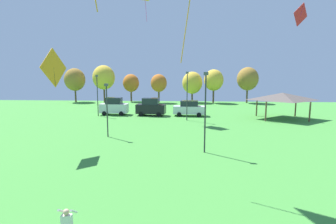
# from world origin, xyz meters

# --- Properties ---
(kite_flying_5) EXTENTS (2.55, 1.82, 3.02)m
(kite_flying_5) POSITION_xyz_m (14.62, 38.74, 14.00)
(kite_flying_5) COLOR red
(kite_flying_6) EXTENTS (0.64, 3.00, 3.05)m
(kite_flying_6) POSITION_xyz_m (-10.94, 21.07, 6.64)
(kite_flying_6) COLOR orange
(parked_car_leftmost) EXTENTS (4.16, 1.98, 2.62)m
(parked_car_leftmost) POSITION_xyz_m (-11.42, 39.80, 1.27)
(parked_car_leftmost) COLOR silver
(parked_car_leftmost) RESTS_ON ground
(parked_car_second_from_left) EXTENTS (4.43, 2.26, 2.63)m
(parked_car_second_from_left) POSITION_xyz_m (-5.76, 39.34, 1.28)
(parked_car_second_from_left) COLOR black
(parked_car_second_from_left) RESTS_ON ground
(parked_car_third_from_left) EXTENTS (4.67, 2.07, 2.26)m
(parked_car_third_from_left) POSITION_xyz_m (-0.10, 39.43, 1.12)
(parked_car_third_from_left) COLOR silver
(parked_car_third_from_left) RESTS_ON ground
(park_pavilion) EXTENTS (7.19, 5.69, 3.60)m
(park_pavilion) POSITION_xyz_m (12.58, 37.78, 3.08)
(park_pavilion) COLOR brown
(park_pavilion) RESTS_ON ground
(light_post_0) EXTENTS (0.36, 0.20, 6.31)m
(light_post_0) POSITION_xyz_m (0.80, 21.34, 3.55)
(light_post_0) COLOR #2D2D33
(light_post_0) RESTS_ON ground
(light_post_1) EXTENTS (0.36, 0.20, 5.24)m
(light_post_1) POSITION_xyz_m (-8.33, 25.94, 3.01)
(light_post_1) COLOR #2D2D33
(light_post_1) RESTS_ON ground
(light_post_2) EXTENTS (0.36, 0.20, 6.43)m
(light_post_2) POSITION_xyz_m (-0.47, 35.61, 3.62)
(light_post_2) COLOR #2D2D33
(light_post_2) RESTS_ON ground
(light_post_3) EXTENTS (0.36, 0.20, 5.99)m
(light_post_3) POSITION_xyz_m (-13.44, 38.41, 3.39)
(light_post_3) COLOR #2D2D33
(light_post_3) RESTS_ON ground
(treeline_tree_0) EXTENTS (4.44, 4.44, 7.33)m
(treeline_tree_0) POSITION_xyz_m (-24.65, 57.05, 4.87)
(treeline_tree_0) COLOR brown
(treeline_tree_0) RESTS_ON ground
(treeline_tree_1) EXTENTS (4.67, 4.67, 7.93)m
(treeline_tree_1) POSITION_xyz_m (-17.92, 56.09, 5.35)
(treeline_tree_1) COLOR brown
(treeline_tree_1) RESTS_ON ground
(treeline_tree_2) EXTENTS (3.57, 3.57, 6.08)m
(treeline_tree_2) POSITION_xyz_m (-12.67, 58.82, 4.09)
(treeline_tree_2) COLOR brown
(treeline_tree_2) RESTS_ON ground
(treeline_tree_3) EXTENTS (3.42, 3.42, 6.08)m
(treeline_tree_3) POSITION_xyz_m (-6.25, 56.59, 4.18)
(treeline_tree_3) COLOR brown
(treeline_tree_3) RESTS_ON ground
(treeline_tree_4) EXTENTS (4.29, 4.29, 6.59)m
(treeline_tree_4) POSITION_xyz_m (0.84, 57.64, 4.22)
(treeline_tree_4) COLOR brown
(treeline_tree_4) RESTS_ON ground
(treeline_tree_5) EXTENTS (4.08, 4.08, 7.06)m
(treeline_tree_5) POSITION_xyz_m (5.34, 57.18, 4.80)
(treeline_tree_5) COLOR brown
(treeline_tree_5) RESTS_ON ground
(treeline_tree_6) EXTENTS (4.44, 4.44, 7.53)m
(treeline_tree_6) POSITION_xyz_m (12.46, 57.56, 5.07)
(treeline_tree_6) COLOR brown
(treeline_tree_6) RESTS_ON ground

